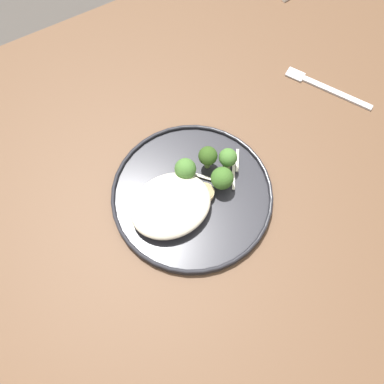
{
  "coord_description": "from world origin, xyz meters",
  "views": [
    {
      "loc": [
        -0.16,
        -0.28,
        1.44
      ],
      "look_at": [
        -0.01,
        -0.02,
        0.76
      ],
      "focal_mm": 39.17,
      "sensor_mm": 36.0,
      "label": 1
    }
  ],
  "objects": [
    {
      "name": "dinner_fork",
      "position": [
        0.35,
        0.06,
        0.74
      ],
      "size": [
        0.11,
        0.17,
        0.0
      ],
      "color": "silver",
      "rests_on": "wooden_dining_table"
    },
    {
      "name": "seared_scallop_rear_pale",
      "position": [
        -0.04,
        -0.06,
        0.76
      ],
      "size": [
        0.03,
        0.03,
        0.02
      ],
      "color": "#E5C689",
      "rests_on": "dinner_plate"
    },
    {
      "name": "seared_scallop_tilted_round",
      "position": [
        -0.06,
        -0.03,
        0.76
      ],
      "size": [
        0.02,
        0.02,
        0.01
      ],
      "color": "beige",
      "rests_on": "dinner_plate"
    },
    {
      "name": "wooden_dining_table",
      "position": [
        0.0,
        0.0,
        0.66
      ],
      "size": [
        1.4,
        1.0,
        0.74
      ],
      "color": "brown",
      "rests_on": "ground"
    },
    {
      "name": "onion_sliver_pale_crescent",
      "position": [
        0.03,
        0.0,
        0.75
      ],
      "size": [
        0.04,
        0.04,
        0.0
      ],
      "primitive_type": "cube",
      "rotation": [
        0.0,
        0.0,
        2.31
      ],
      "color": "silver",
      "rests_on": "dinner_plate"
    },
    {
      "name": "broccoli_floret_left_leaning",
      "position": [
        0.08,
        -0.0,
        0.78
      ],
      "size": [
        0.03,
        0.03,
        0.05
      ],
      "color": "#89A356",
      "rests_on": "dinner_plate"
    },
    {
      "name": "seared_scallop_center_golden",
      "position": [
        0.01,
        -0.03,
        0.76
      ],
      "size": [
        0.04,
        0.04,
        0.01
      ],
      "color": "#E5C689",
      "rests_on": "dinner_plate"
    },
    {
      "name": "broccoli_floret_beside_noodles",
      "position": [
        0.05,
        -0.03,
        0.78
      ],
      "size": [
        0.04,
        0.04,
        0.05
      ],
      "color": "#89A356",
      "rests_on": "dinner_plate"
    },
    {
      "name": "ground",
      "position": [
        0.0,
        0.0,
        0.0
      ],
      "size": [
        6.0,
        6.0,
        0.0
      ],
      "primitive_type": "plane",
      "color": "#47423D"
    },
    {
      "name": "broccoli_floret_rear_charred",
      "position": [
        0.05,
        0.02,
        0.79
      ],
      "size": [
        0.03,
        0.03,
        0.06
      ],
      "color": "#7A994C",
      "rests_on": "dinner_plate"
    },
    {
      "name": "dinner_plate",
      "position": [
        -0.01,
        -0.02,
        0.75
      ],
      "size": [
        0.29,
        0.29,
        0.02
      ],
      "color": "#232328",
      "rests_on": "wooden_dining_table"
    },
    {
      "name": "seared_scallop_left_edge",
      "position": [
        -0.07,
        -0.05,
        0.76
      ],
      "size": [
        0.03,
        0.03,
        0.01
      ],
      "color": "beige",
      "rests_on": "dinner_plate"
    },
    {
      "name": "onion_sliver_long_sliver",
      "position": [
        0.08,
        -0.02,
        0.75
      ],
      "size": [
        0.03,
        0.05,
        0.0
      ],
      "primitive_type": "cube",
      "rotation": [
        0.0,
        0.0,
        4.14
      ],
      "color": "silver",
      "rests_on": "dinner_plate"
    },
    {
      "name": "noodle_bed",
      "position": [
        -0.05,
        -0.02,
        0.77
      ],
      "size": [
        0.14,
        0.12,
        0.04
      ],
      "color": "beige",
      "rests_on": "dinner_plate"
    },
    {
      "name": "broccoli_floret_small_sprig",
      "position": [
        0.0,
        0.02,
        0.78
      ],
      "size": [
        0.04,
        0.04,
        0.05
      ],
      "color": "#89A356",
      "rests_on": "dinner_plate"
    },
    {
      "name": "seared_scallop_half_hidden",
      "position": [
        -0.06,
        -0.0,
        0.76
      ],
      "size": [
        0.03,
        0.03,
        0.02
      ],
      "color": "#DBB77A",
      "rests_on": "dinner_plate"
    },
    {
      "name": "onion_sliver_short_strip",
      "position": [
        0.1,
        -0.0,
        0.75
      ],
      "size": [
        0.03,
        0.04,
        0.0
      ],
      "primitive_type": "cube",
      "rotation": [
        0.0,
        0.0,
        0.97
      ],
      "color": "silver",
      "rests_on": "dinner_plate"
    }
  ]
}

